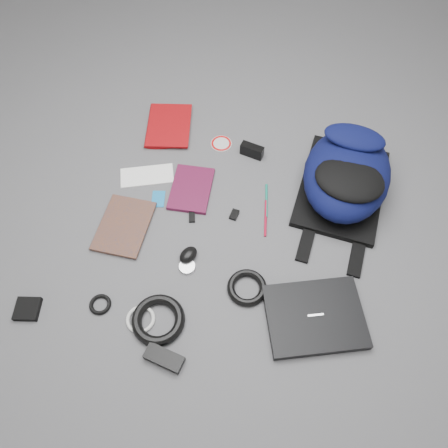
% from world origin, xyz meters
% --- Properties ---
extents(ground, '(4.00, 4.00, 0.00)m').
position_xyz_m(ground, '(0.00, 0.00, 0.00)').
color(ground, '#4F4F51').
rests_on(ground, ground).
extents(backpack, '(0.36, 0.51, 0.21)m').
position_xyz_m(backpack, '(0.40, 0.28, 0.10)').
color(backpack, black).
rests_on(backpack, ground).
extents(laptop, '(0.38, 0.34, 0.03)m').
position_xyz_m(laptop, '(0.38, -0.26, 0.02)').
color(laptop, black).
rests_on(laptop, ground).
extents(textbook_red, '(0.24, 0.28, 0.03)m').
position_xyz_m(textbook_red, '(-0.45, 0.40, 0.01)').
color(textbook_red, maroon).
rests_on(textbook_red, ground).
extents(comic_book, '(0.19, 0.25, 0.02)m').
position_xyz_m(comic_book, '(-0.45, -0.10, 0.01)').
color(comic_book, '#A04C0B').
rests_on(comic_book, ground).
extents(envelope, '(0.23, 0.17, 0.00)m').
position_xyz_m(envelope, '(-0.36, 0.15, 0.00)').
color(envelope, white).
rests_on(envelope, ground).
extents(dvd_case, '(0.17, 0.23, 0.02)m').
position_xyz_m(dvd_case, '(-0.17, 0.13, 0.01)').
color(dvd_case, '#420C24').
rests_on(dvd_case, ground).
extents(compact_camera, '(0.10, 0.05, 0.05)m').
position_xyz_m(compact_camera, '(0.02, 0.37, 0.03)').
color(compact_camera, black).
rests_on(compact_camera, ground).
extents(sticker_disc, '(0.11, 0.11, 0.00)m').
position_xyz_m(sticker_disc, '(-0.12, 0.39, 0.00)').
color(sticker_disc, silver).
rests_on(sticker_disc, ground).
extents(pen_teal, '(0.04, 0.15, 0.01)m').
position_xyz_m(pen_teal, '(0.13, 0.16, 0.00)').
color(pen_teal, '#0E7E65').
rests_on(pen_teal, ground).
extents(pen_red, '(0.04, 0.16, 0.01)m').
position_xyz_m(pen_red, '(0.14, 0.08, 0.00)').
color(pen_red, '#A80C29').
rests_on(pen_red, ground).
extents(id_badge, '(0.07, 0.09, 0.00)m').
position_xyz_m(id_badge, '(-0.28, 0.05, 0.00)').
color(id_badge, '#1979BC').
rests_on(id_badge, ground).
extents(usb_black, '(0.04, 0.06, 0.01)m').
position_xyz_m(usb_black, '(-0.13, 0.01, 0.01)').
color(usb_black, black).
rests_on(usb_black, ground).
extents(key_fob, '(0.03, 0.05, 0.01)m').
position_xyz_m(key_fob, '(0.02, 0.06, 0.01)').
color(key_fob, black).
rests_on(key_fob, ground).
extents(mouse, '(0.08, 0.09, 0.04)m').
position_xyz_m(mouse, '(-0.09, -0.16, 0.02)').
color(mouse, black).
rests_on(mouse, ground).
extents(headphone_left, '(0.06, 0.06, 0.01)m').
position_xyz_m(headphone_left, '(-0.31, -0.10, 0.01)').
color(headphone_left, silver).
rests_on(headphone_left, ground).
extents(headphone_right, '(0.07, 0.07, 0.01)m').
position_xyz_m(headphone_right, '(-0.08, -0.20, 0.01)').
color(headphone_right, silver).
rests_on(headphone_right, ground).
extents(cable_coil, '(0.18, 0.18, 0.03)m').
position_xyz_m(cable_coil, '(0.14, -0.22, 0.01)').
color(cable_coil, black).
rests_on(cable_coil, ground).
extents(power_brick, '(0.13, 0.07, 0.03)m').
position_xyz_m(power_brick, '(-0.05, -0.52, 0.02)').
color(power_brick, black).
rests_on(power_brick, ground).
extents(power_cord_coil, '(0.21, 0.21, 0.03)m').
position_xyz_m(power_cord_coil, '(-0.11, -0.41, 0.02)').
color(power_cord_coil, black).
rests_on(power_cord_coil, ground).
extents(pouch, '(0.10, 0.10, 0.02)m').
position_xyz_m(pouch, '(-0.55, -0.49, 0.01)').
color(pouch, black).
rests_on(pouch, ground).
extents(earbud_coil, '(0.09, 0.09, 0.01)m').
position_xyz_m(earbud_coil, '(-0.32, -0.41, 0.01)').
color(earbud_coil, black).
rests_on(earbud_coil, ground).
extents(white_cable_coil, '(0.11, 0.11, 0.01)m').
position_xyz_m(white_cable_coil, '(-0.17, -0.42, 0.01)').
color(white_cable_coil, silver).
rests_on(white_cable_coil, ground).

